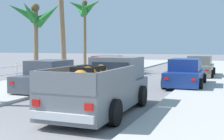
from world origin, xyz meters
TOP-DOWN VIEW (x-y plane):
  - sidewalk_left at (-5.31, 12.00)m, footprint 5.27×60.00m
  - curb_left at (-4.07, 12.00)m, footprint 0.16×60.00m
  - curb_right at (4.07, 12.00)m, footprint 0.16×60.00m
  - pickup_truck at (1.14, 5.46)m, footprint 2.29×5.25m
  - car_right_near at (2.87, 12.75)m, footprint 2.05×4.27m
  - car_left_mid at (-2.96, 8.54)m, footprint 2.14×4.31m
  - car_right_mid at (-2.91, 15.53)m, footprint 2.08×4.29m
  - car_left_far at (3.13, 18.37)m, footprint 2.04×4.27m
  - palm_tree_right_fore at (-7.34, 20.83)m, footprint 3.46×3.22m
  - palm_tree_left_back at (-6.71, 12.67)m, footprint 3.48×3.39m

SIDE VIEW (x-z plane):
  - curb_left at x=-4.07m, z-range 0.00..0.10m
  - curb_right at x=4.07m, z-range 0.00..0.10m
  - sidewalk_left at x=-5.31m, z-range 0.00..0.12m
  - car_right_near at x=2.87m, z-range -0.06..1.48m
  - car_left_mid at x=-2.96m, z-range -0.06..1.48m
  - car_right_mid at x=-2.91m, z-range -0.06..1.48m
  - car_left_far at x=3.13m, z-range -0.06..1.48m
  - pickup_truck at x=1.14m, z-range -0.09..1.71m
  - palm_tree_left_back at x=-6.71m, z-range 1.56..6.64m
  - palm_tree_right_fore at x=-7.34m, z-range 2.14..8.65m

